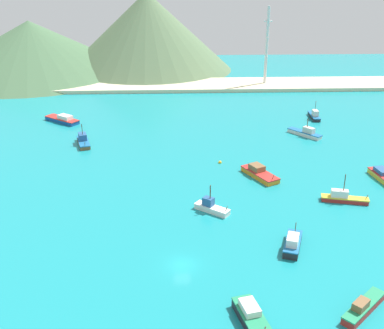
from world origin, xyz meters
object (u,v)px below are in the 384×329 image
Objects in this scene: fishing_boat_9 at (363,307)px; fishing_boat_12 at (343,198)px; fishing_boat_7 at (384,176)px; fishing_boat_2 at (259,173)px; fishing_boat_1 at (83,141)px; fishing_boat_6 at (314,115)px; fishing_boat_5 at (306,133)px; buoy_0 at (220,162)px; fishing_boat_3 at (293,243)px; radio_tower at (267,46)px; fishing_boat_13 at (63,119)px; fishing_boat_10 at (252,317)px; fishing_boat_8 at (211,207)px.

fishing_boat_12 is at bearing 76.10° from fishing_boat_9.
fishing_boat_2 is at bearing 174.72° from fishing_boat_7.
fishing_boat_1 is 1.09× the size of fishing_boat_6.
fishing_boat_2 is 1.31× the size of fishing_boat_9.
buoy_0 is at bearing -144.27° from fishing_boat_5.
fishing_boat_1 is 63.05m from fishing_boat_3.
radio_tower is (-1.24, 52.98, 13.22)m from fishing_boat_5.
fishing_boat_2 is at bearing -45.13° from buoy_0.
fishing_boat_3 is 70.03m from fishing_boat_6.
fishing_boat_9 is at bearing -103.90° from fishing_boat_12.
fishing_boat_3 is (0.67, -27.36, 0.19)m from fishing_boat_2.
fishing_boat_10 is at bearing -63.76° from fishing_boat_13.
fishing_boat_8 is 65.26m from fishing_boat_13.
buoy_0 is (-33.13, 9.98, -0.62)m from fishing_boat_7.
fishing_boat_1 reaches higher than fishing_boat_7.
fishing_boat_1 is at bearing -134.03° from radio_tower.
radio_tower is at bearing 91.34° from fishing_boat_5.
fishing_boat_8 reaches higher than fishing_boat_5.
fishing_boat_13 is (-71.41, -0.66, -0.07)m from fishing_boat_6.
fishing_boat_10 reaches higher than fishing_boat_13.
fishing_boat_2 is 12.77× the size of buoy_0.
fishing_boat_5 is at bearing 70.35° from fishing_boat_10.
fishing_boat_8 reaches higher than fishing_boat_9.
fishing_boat_13 is (-49.64, 65.90, -0.19)m from fishing_boat_3.
fishing_boat_8 is (-11.91, 12.65, -0.15)m from fishing_boat_3.
fishing_boat_6 is 1.03× the size of fishing_boat_9.
fishing_boat_13 is (-65.13, 13.85, -0.04)m from fishing_boat_5.
fishing_boat_12 reaches higher than fishing_boat_3.
fishing_boat_13 is at bearing -179.47° from fishing_boat_6.
fishing_boat_5 is 29.26m from buoy_0.
fishing_boat_13 is at bearing 168.00° from fishing_boat_5.
fishing_boat_13 is at bearing 143.23° from buoy_0.
fishing_boat_10 reaches higher than buoy_0.
fishing_boat_5 is at bearing 86.50° from fishing_boat_12.
buoy_0 is (3.65, 22.33, -0.71)m from fishing_boat_8.
fishing_boat_10 is (2.91, -29.18, 0.03)m from fishing_boat_8.
fishing_boat_8 is (-36.79, -12.35, 0.09)m from fishing_boat_7.
fishing_boat_8 is 0.24× the size of radio_tower.
fishing_boat_6 is 0.28× the size of radio_tower.
buoy_0 is (0.75, 51.51, -0.74)m from fishing_boat_10.
fishing_boat_12 is (13.25, 15.48, -0.17)m from fishing_boat_3.
radio_tower is at bearing 82.27° from fishing_boat_3.
fishing_boat_13 is 13.76× the size of buoy_0.
fishing_boat_1 is 1.13× the size of fishing_boat_9.
fishing_boat_12 is (25.16, 2.84, -0.03)m from fishing_boat_8.
fishing_boat_9 is at bearing -74.44° from buoy_0.
fishing_boat_2 is 1.33× the size of fishing_boat_3.
fishing_boat_6 is 0.95× the size of fishing_boat_10.
fishing_boat_2 is 45.18m from fishing_boat_6.
fishing_boat_1 is 0.97× the size of fishing_boat_7.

